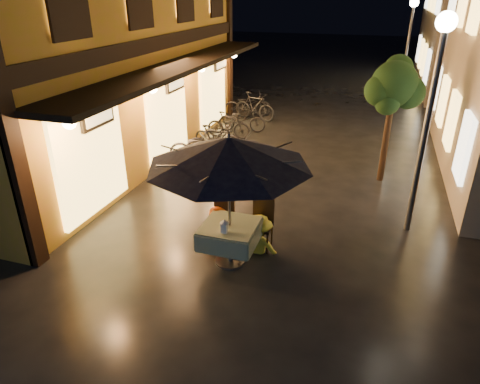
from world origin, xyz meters
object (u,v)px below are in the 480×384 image
(cafe_table, at_px, (230,234))
(bicycle_0, at_px, (202,148))
(table_lantern, at_px, (224,225))
(person_yellow, at_px, (259,217))
(person_orange, at_px, (215,208))
(patio_umbrella, at_px, (229,152))
(streetlamp_near, at_px, (434,89))

(cafe_table, xyz_separation_m, bicycle_0, (-2.32, 4.32, -0.09))
(table_lantern, xyz_separation_m, person_yellow, (0.40, 0.82, -0.21))
(person_orange, distance_m, person_yellow, 0.87)
(person_orange, relative_size, person_yellow, 1.10)
(person_orange, xyz_separation_m, bicycle_0, (-1.84, 3.80, -0.28))
(patio_umbrella, bearing_deg, bicycle_0, 118.17)
(table_lantern, xyz_separation_m, bicycle_0, (-2.32, 4.59, -0.42))
(table_lantern, bearing_deg, person_yellow, 64.17)
(person_orange, height_order, person_yellow, person_orange)
(patio_umbrella, bearing_deg, person_orange, 132.16)
(table_lantern, bearing_deg, streetlamp_near, 38.85)
(person_orange, bearing_deg, cafe_table, 137.68)
(person_orange, xyz_separation_m, person_yellow, (0.87, 0.03, -0.07))
(streetlamp_near, distance_m, cafe_table, 4.52)
(cafe_table, bearing_deg, streetlamp_near, 35.74)
(table_lantern, bearing_deg, person_orange, 120.86)
(streetlamp_near, relative_size, person_yellow, 2.99)
(person_orange, bearing_deg, streetlamp_near, -148.82)
(patio_umbrella, height_order, table_lantern, patio_umbrella)
(cafe_table, height_order, person_orange, person_orange)
(person_yellow, bearing_deg, streetlamp_near, -150.01)
(person_orange, bearing_deg, patio_umbrella, 137.68)
(patio_umbrella, relative_size, table_lantern, 11.25)
(streetlamp_near, distance_m, person_orange, 4.55)
(streetlamp_near, relative_size, cafe_table, 4.27)
(person_yellow, xyz_separation_m, bicycle_0, (-2.71, 3.77, -0.21))
(table_lantern, height_order, person_orange, person_orange)
(cafe_table, relative_size, table_lantern, 3.96)
(person_orange, height_order, bicycle_0, person_orange)
(cafe_table, distance_m, person_orange, 0.73)
(person_orange, relative_size, bicycle_0, 0.82)
(patio_umbrella, bearing_deg, streetlamp_near, 35.74)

